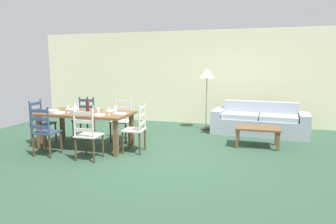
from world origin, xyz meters
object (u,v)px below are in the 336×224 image
wine_glass_near_right (109,109)px  wine_glass_far_right (115,107)px  dining_chair_head_west (41,122)px  wine_glass_far_left (75,106)px  wine_bottle (88,106)px  dining_table (86,116)px  dining_chair_far_left (85,118)px  coffee_table (257,130)px  couch (259,123)px  dining_chair_near_left (45,131)px  dining_chair_near_right (87,134)px  dining_chair_far_right (122,120)px  wine_glass_near_left (68,107)px  coffee_cup_primary (98,110)px  dining_chair_head_east (136,128)px  standing_lamp (207,77)px

wine_glass_near_right → wine_glass_far_right: (-0.00, 0.29, 0.00)m
dining_chair_head_west → wine_glass_far_left: (0.81, 0.09, 0.38)m
dining_chair_head_west → wine_bottle: 1.21m
dining_table → wine_glass_near_right: wine_glass_near_right is taller
dining_table → wine_glass_far_right: bearing=14.1°
dining_table → dining_chair_far_left: bearing=123.3°
dining_table → wine_glass_far_left: wine_glass_far_left is taller
coffee_table → couch: bearing=86.9°
dining_chair_near_left → dining_chair_near_right: size_ratio=1.00×
couch → coffee_table: 1.22m
wine_glass_near_right → wine_glass_far_left: same height
couch → coffee_table: bearing=-93.1°
wine_glass_far_left → wine_glass_far_right: (0.91, 0.03, 0.00)m
dining_table → wine_glass_far_right: (0.59, 0.15, 0.20)m
wine_bottle → dining_chair_far_right: bearing=59.9°
wine_glass_far_right → coffee_table: bearing=17.6°
dining_chair_near_left → dining_chair_far_right: 1.73m
dining_chair_head_west → dining_chair_far_right: bearing=25.5°
dining_chair_head_west → coffee_table: bearing=12.6°
dining_chair_head_west → wine_glass_near_right: (1.72, -0.17, 0.38)m
dining_table → wine_glass_far_right: wine_glass_far_right is taller
dining_chair_near_right → wine_glass_far_right: 0.96m
dining_chair_near_right → wine_glass_far_left: (-0.78, 0.84, 0.38)m
couch → dining_chair_near_left: bearing=-142.9°
wine_glass_near_left → wine_glass_far_right: size_ratio=1.00×
coffee_cup_primary → dining_chair_near_right: bearing=-75.1°
dining_chair_head_west → wine_glass_far_left: bearing=6.6°
dining_chair_head_east → wine_bottle: 1.17m
dining_chair_far_left → couch: dining_chair_far_left is taller
standing_lamp → wine_bottle: bearing=-131.4°
coffee_cup_primary → wine_glass_far_left: bearing=173.3°
wine_bottle → couch: size_ratio=0.13×
dining_table → dining_chair_far_left: 0.91m
dining_table → dining_chair_head_east: bearing=-0.8°
dining_chair_head_west → dining_chair_head_east: same height
wine_glass_far_right → wine_glass_near_left: bearing=-161.5°
dining_chair_near_left → dining_chair_head_west: same height
dining_chair_head_west → couch: bearing=25.8°
dining_chair_near_left → dining_chair_far_left: same height
dining_chair_near_left → standing_lamp: 4.19m
dining_chair_head_east → wine_glass_near_right: (-0.53, -0.12, 0.38)m
wine_glass_near_right → coffee_cup_primary: bearing=150.2°
dining_chair_near_left → couch: size_ratio=0.41×
coffee_cup_primary → wine_glass_far_right: bearing=15.7°
dining_chair_near_left → wine_glass_far_left: 0.93m
wine_bottle → wine_glass_far_right: size_ratio=1.96×
wine_glass_near_left → wine_glass_far_left: bearing=92.4°
dining_chair_near_right → dining_chair_head_west: size_ratio=1.00×
dining_chair_near_right → wine_bottle: 0.97m
wine_bottle → couch: 4.16m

